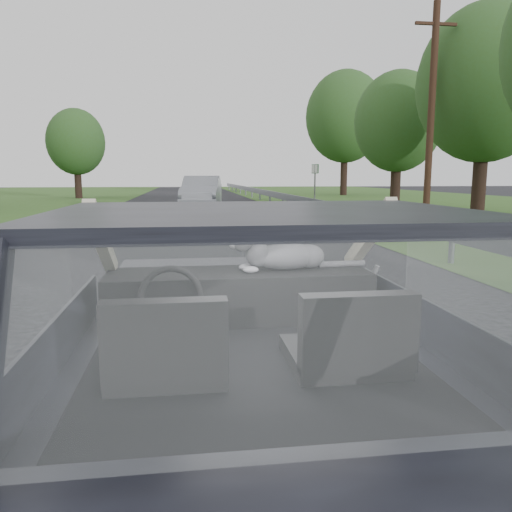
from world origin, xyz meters
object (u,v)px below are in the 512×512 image
object	(u,v)px
utility_pole	(431,114)
other_car	(202,192)
highway_sign	(315,183)
subject_car	(252,350)
cat	(287,255)

from	to	relation	value
utility_pole	other_car	bearing A→B (deg)	135.87
highway_sign	utility_pole	world-z (taller)	utility_pole
highway_sign	utility_pole	xyz separation A→B (m)	(0.80, -12.53, 2.53)
subject_car	cat	size ratio (longest dim) A/B	6.31
other_car	highway_sign	size ratio (longest dim) A/B	2.13
cat	highway_sign	xyz separation A→B (m)	(6.96, 26.19, 0.03)
utility_pole	cat	bearing A→B (deg)	-119.59
other_car	utility_pole	bearing A→B (deg)	-37.37
subject_car	cat	world-z (taller)	subject_car
cat	other_car	xyz separation A→B (m)	(0.11, 21.09, -0.31)
other_car	highway_sign	bearing A→B (deg)	43.45
subject_car	utility_pole	distance (m)	16.68
cat	utility_pole	size ratio (longest dim) A/B	0.09
cat	subject_car	bearing A→B (deg)	-125.19
other_car	utility_pole	distance (m)	11.04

